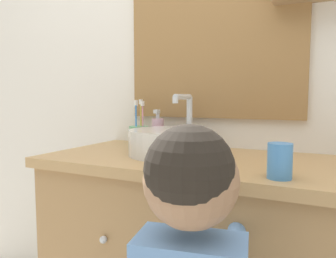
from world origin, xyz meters
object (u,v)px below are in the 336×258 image
at_px(sink_basin, 172,141).
at_px(soap_dispenser, 158,132).
at_px(drinking_cup, 280,161).
at_px(toothbrush_holder, 139,134).

relative_size(sink_basin, soap_dispenser, 2.26).
height_order(soap_dispenser, drinking_cup, soap_dispenser).
relative_size(sink_basin, drinking_cup, 3.89).
relative_size(sink_basin, toothbrush_holder, 1.78).
xyz_separation_m(toothbrush_holder, drinking_cup, (0.64, -0.36, -0.00)).
height_order(sink_basin, toothbrush_holder, sink_basin).
relative_size(toothbrush_holder, drinking_cup, 2.19).
bearing_deg(toothbrush_holder, soap_dispenser, 3.16).
relative_size(soap_dispenser, drinking_cup, 1.72).
height_order(sink_basin, soap_dispenser, sink_basin).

